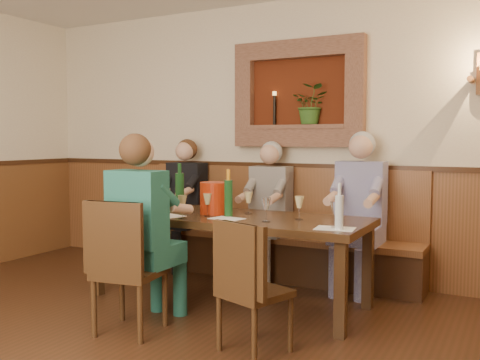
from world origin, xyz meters
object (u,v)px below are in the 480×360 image
at_px(wine_bottle_green_a, 228,197).
at_px(person_bench_mid, 267,223).
at_px(chair_near_left, 129,294).
at_px(person_bench_left, 183,215).
at_px(person_chair_front, 145,246).
at_px(bench, 272,245).
at_px(person_bench_right, 358,225).
at_px(spittoon_bucket, 214,198).
at_px(dining_table, 227,224).
at_px(water_bottle, 339,211).
at_px(chair_near_right, 253,314).
at_px(wine_bottle_green_b, 180,191).

bearing_deg(wine_bottle_green_a, person_bench_mid, 93.99).
relative_size(chair_near_left, person_bench_left, 0.70).
height_order(person_bench_left, person_chair_front, person_chair_front).
distance_m(bench, chair_near_left, 1.94).
relative_size(person_bench_right, spittoon_bucket, 5.32).
xyz_separation_m(dining_table, person_bench_right, (0.90, 0.84, -0.07)).
xyz_separation_m(person_bench_left, spittoon_bucket, (0.89, -0.83, 0.31)).
distance_m(person_bench_left, water_bottle, 2.39).
xyz_separation_m(person_bench_mid, person_bench_right, (0.91, -0.00, 0.04)).
distance_m(spittoon_bucket, water_bottle, 1.23).
height_order(chair_near_left, spittoon_bucket, spittoon_bucket).
height_order(chair_near_right, person_bench_left, person_bench_left).
relative_size(spittoon_bucket, water_bottle, 0.82).
height_order(bench, person_bench_right, person_bench_right).
relative_size(person_bench_left, spittoon_bucket, 5.06).
relative_size(wine_bottle_green_a, wine_bottle_green_b, 0.93).
xyz_separation_m(chair_near_right, person_bench_mid, (-0.70, 1.72, 0.31)).
xyz_separation_m(wine_bottle_green_a, water_bottle, (1.02, -0.20, -0.03)).
bearing_deg(chair_near_right, person_bench_left, 154.06).
height_order(dining_table, wine_bottle_green_a, wine_bottle_green_a).
distance_m(wine_bottle_green_a, water_bottle, 1.04).
bearing_deg(person_bench_left, chair_near_left, -67.37).
xyz_separation_m(bench, person_chair_front, (-0.27, -1.72, 0.27)).
height_order(chair_near_right, person_bench_mid, person_bench_mid).
xyz_separation_m(person_bench_mid, wine_bottle_green_b, (-0.53, -0.75, 0.36)).
bearing_deg(water_bottle, bench, 131.37).
xyz_separation_m(chair_near_right, person_bench_right, (0.22, 1.72, 0.35)).
bearing_deg(water_bottle, wine_bottle_green_a, 168.63).
height_order(person_bench_mid, water_bottle, person_bench_mid).
bearing_deg(bench, wine_bottle_green_b, -122.54).
relative_size(person_bench_left, water_bottle, 4.14).
height_order(wine_bottle_green_a, wine_bottle_green_b, wine_bottle_green_b).
distance_m(dining_table, bench, 1.01).
relative_size(dining_table, wine_bottle_green_b, 5.63).
relative_size(chair_near_left, water_bottle, 2.88).
height_order(dining_table, person_bench_left, person_bench_left).
relative_size(chair_near_left, wine_bottle_green_a, 2.46).
relative_size(chair_near_right, spittoon_bucket, 3.18).
height_order(dining_table, bench, bench).
height_order(person_chair_front, wine_bottle_green_a, person_chair_front).
distance_m(person_bench_mid, spittoon_bucket, 0.90).
distance_m(bench, wine_bottle_green_a, 1.17).
distance_m(chair_near_right, water_bottle, 0.96).
height_order(bench, water_bottle, bench).
bearing_deg(person_bench_right, wine_bottle_green_a, -133.33).
bearing_deg(bench, person_chair_front, -98.77).
bearing_deg(person_bench_left, dining_table, -39.41).
bearing_deg(person_bench_right, water_bottle, -81.49).
relative_size(person_bench_mid, spittoon_bucket, 4.99).
distance_m(chair_near_right, person_bench_mid, 1.88).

